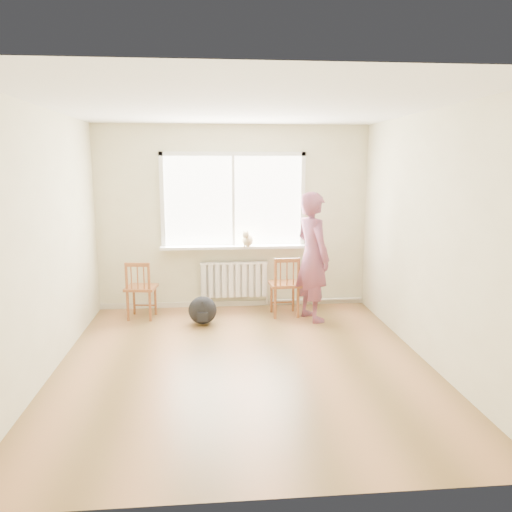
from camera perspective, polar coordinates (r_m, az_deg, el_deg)
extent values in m
plane|color=#A97145|center=(5.56, -1.40, -12.15)|extent=(4.50, 4.50, 0.00)
plane|color=white|center=(5.16, -1.54, 16.73)|extent=(4.50, 4.50, 0.00)
cube|color=beige|center=(7.42, -2.61, 4.38)|extent=(4.00, 0.01, 2.70)
cube|color=white|center=(7.37, -2.62, 6.30)|extent=(2.00, 0.02, 1.30)
cube|color=white|center=(7.34, -2.65, 11.59)|extent=(2.12, 0.05, 0.06)
cube|color=white|center=(7.38, -10.67, 6.13)|extent=(0.06, 0.05, 1.42)
cube|color=white|center=(7.47, 5.35, 6.32)|extent=(0.06, 0.05, 1.42)
cube|color=white|center=(7.35, -2.61, 6.29)|extent=(0.04, 0.05, 1.30)
cube|color=white|center=(7.37, -2.54, 1.04)|extent=(2.15, 0.22, 0.04)
cube|color=white|center=(7.52, -2.53, -2.68)|extent=(1.00, 0.02, 0.55)
cube|color=white|center=(7.47, -2.51, -2.76)|extent=(1.00, 0.10, 0.51)
cube|color=white|center=(7.42, -2.53, -0.81)|extent=(1.00, 0.12, 0.03)
cylinder|color=silver|center=(7.76, 6.79, -4.97)|extent=(1.40, 0.04, 0.04)
cube|color=beige|center=(7.65, -2.52, -5.42)|extent=(4.00, 0.03, 0.08)
cube|color=#96552B|center=(7.16, -12.99, -3.54)|extent=(0.45, 0.44, 0.04)
cylinder|color=#96552B|center=(7.32, -11.43, -4.93)|extent=(0.03, 0.03, 0.44)
cylinder|color=#96552B|center=(7.40, -13.76, -4.86)|extent=(0.03, 0.03, 0.44)
cylinder|color=#96552B|center=(7.03, -12.02, -5.59)|extent=(0.03, 0.03, 0.44)
cylinder|color=#96552B|center=(7.11, -14.45, -5.51)|extent=(0.03, 0.03, 0.44)
cylinder|color=#96552B|center=(6.98, -12.08, -4.07)|extent=(0.04, 0.04, 0.82)
cylinder|color=#96552B|center=(7.06, -14.52, -4.00)|extent=(0.04, 0.04, 0.82)
cube|color=#96552B|center=(6.94, -13.44, -0.98)|extent=(0.33, 0.08, 0.05)
cylinder|color=#96552B|center=(6.95, -12.69, -2.39)|extent=(0.02, 0.02, 0.33)
cylinder|color=#96552B|center=(6.97, -13.38, -2.38)|extent=(0.02, 0.02, 0.33)
cylinder|color=#96552B|center=(7.00, -14.07, -2.37)|extent=(0.02, 0.02, 0.33)
cube|color=#96552B|center=(7.11, 3.29, -3.22)|extent=(0.44, 0.42, 0.04)
cylinder|color=#96552B|center=(7.35, 4.28, -4.60)|extent=(0.04, 0.04, 0.46)
cylinder|color=#96552B|center=(7.29, 1.78, -4.70)|extent=(0.04, 0.04, 0.46)
cylinder|color=#96552B|center=(7.04, 4.82, -5.28)|extent=(0.04, 0.04, 0.46)
cylinder|color=#96552B|center=(6.98, 2.21, -5.39)|extent=(0.04, 0.04, 0.46)
cylinder|color=#96552B|center=(6.99, 4.84, -3.69)|extent=(0.04, 0.04, 0.86)
cylinder|color=#96552B|center=(6.93, 2.22, -3.78)|extent=(0.04, 0.04, 0.86)
cube|color=#96552B|center=(6.87, 3.57, -0.50)|extent=(0.35, 0.05, 0.06)
cylinder|color=#96552B|center=(6.93, 4.30, -1.96)|extent=(0.02, 0.02, 0.34)
cylinder|color=#96552B|center=(6.91, 3.56, -1.98)|extent=(0.02, 0.02, 0.34)
cylinder|color=#96552B|center=(6.89, 2.81, -2.01)|extent=(0.02, 0.02, 0.34)
imported|color=#B23B3E|center=(6.86, 6.49, -0.09)|extent=(0.63, 0.75, 1.77)
ellipsoid|color=beige|center=(7.29, -0.96, 1.84)|extent=(0.23, 0.29, 0.18)
sphere|color=beige|center=(7.16, -1.17, 2.43)|extent=(0.10, 0.10, 0.10)
cone|color=beige|center=(7.16, -1.39, 2.83)|extent=(0.03, 0.03, 0.04)
cone|color=beige|center=(7.15, -0.96, 2.82)|extent=(0.03, 0.03, 0.04)
cylinder|color=beige|center=(7.42, -0.73, 1.57)|extent=(0.07, 0.16, 0.02)
cylinder|color=beige|center=(7.22, -1.33, 1.38)|extent=(0.02, 0.02, 0.09)
cylinder|color=beige|center=(7.20, -0.91, 1.37)|extent=(0.02, 0.02, 0.09)
ellipsoid|color=black|center=(6.81, -6.13, -6.18)|extent=(0.44, 0.37, 0.38)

